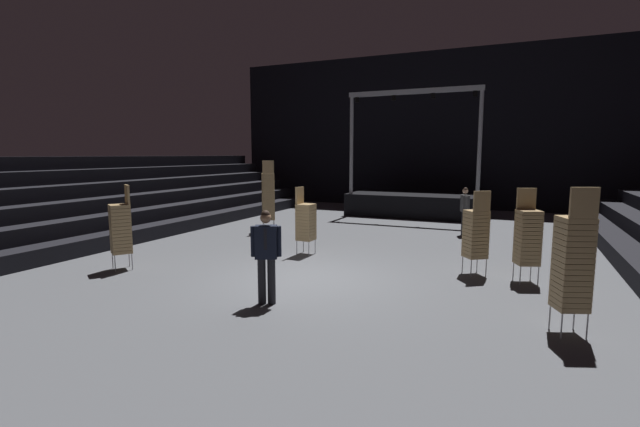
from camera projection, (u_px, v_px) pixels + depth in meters
The scene contains 12 objects.
ground_plane at pixel (308, 280), 10.06m from camera, with size 22.00×30.00×0.10m, color #515459.
arena_end_wall at pixel (432, 131), 23.10m from camera, with size 22.00×0.30×8.00m, color black.
bleacher_bank_left at pixel (77, 199), 14.32m from camera, with size 4.50×24.00×2.70m.
stage_riser at pixel (416, 202), 20.24m from camera, with size 5.96×2.78×5.48m.
man_with_tie at pixel (266, 251), 8.19m from camera, with size 0.55×0.38×1.76m.
chair_stack_front_left at pixel (268, 196), 16.16m from camera, with size 0.61×0.61×2.56m.
chair_stack_front_right at pixel (476, 233), 10.23m from camera, with size 0.61×0.61×1.96m.
chair_stack_mid_left at pixel (528, 236), 9.60m from camera, with size 0.57×0.57×2.05m.
chair_stack_mid_right at pixel (121, 228), 10.71m from camera, with size 0.61×0.61×2.05m.
chair_stack_mid_centre at pixel (306, 221), 12.35m from camera, with size 0.46×0.46×1.88m.
chair_stack_rear_left at pixel (573, 262), 6.77m from camera, with size 0.57×0.57×2.31m.
crew_worker_near_stage at pixel (465, 208), 15.27m from camera, with size 0.35×0.57×1.66m.
Camera 1 is at (4.24, -8.81, 2.78)m, focal length 24.97 mm.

